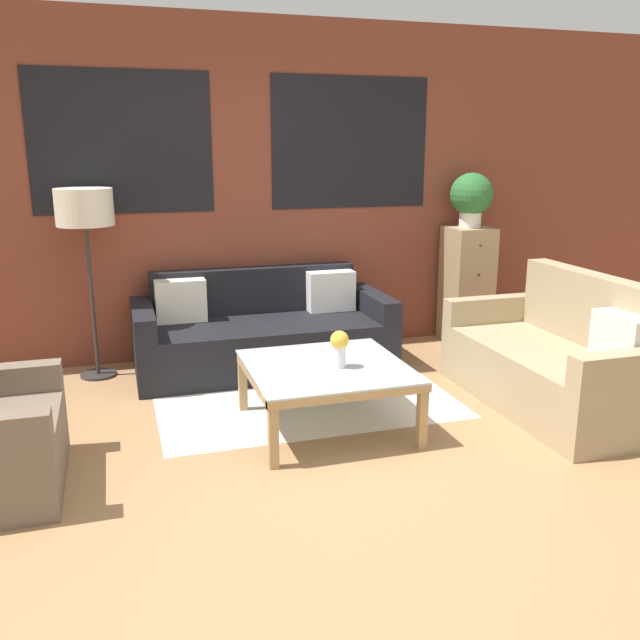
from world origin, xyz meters
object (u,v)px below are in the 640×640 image
at_px(coffee_table, 326,374).
at_px(drawer_cabinet, 466,285).
at_px(floor_lamp, 85,214).
at_px(couch_dark, 263,334).
at_px(flower_vase, 340,346).
at_px(potted_plant, 471,196).
at_px(settee_vintage, 557,363).

xyz_separation_m(coffee_table, drawer_cabinet, (1.84, 1.55, 0.16)).
distance_m(coffee_table, floor_lamp, 2.27).
xyz_separation_m(couch_dark, floor_lamp, (-1.31, 0.16, 1.00)).
relative_size(couch_dark, flower_vase, 8.60).
distance_m(couch_dark, potted_plant, 2.24).
bearing_deg(potted_plant, floor_lamp, -179.25).
relative_size(floor_lamp, flower_vase, 6.18).
distance_m(couch_dark, floor_lamp, 1.65).
relative_size(couch_dark, coffee_table, 2.06).
bearing_deg(couch_dark, potted_plant, 5.97).
bearing_deg(drawer_cabinet, flower_vase, -137.80).
relative_size(settee_vintage, flower_vase, 7.04).
height_order(couch_dark, coffee_table, couch_dark).
xyz_separation_m(coffee_table, potted_plant, (1.84, 1.55, 0.97)).
height_order(potted_plant, flower_vase, potted_plant).
relative_size(couch_dark, drawer_cabinet, 1.93).
height_order(settee_vintage, coffee_table, settee_vintage).
bearing_deg(flower_vase, floor_lamp, 133.55).
distance_m(potted_plant, flower_vase, 2.52).
distance_m(settee_vintage, coffee_table, 1.65).
bearing_deg(settee_vintage, flower_vase, 178.81).
xyz_separation_m(settee_vintage, coffee_table, (-1.65, 0.10, 0.06)).
xyz_separation_m(coffee_table, flower_vase, (0.06, -0.07, 0.20)).
height_order(couch_dark, settee_vintage, settee_vintage).
relative_size(settee_vintage, coffee_table, 1.69).
bearing_deg(potted_plant, drawer_cabinet, -90.00).
relative_size(settee_vintage, floor_lamp, 1.14).
relative_size(settee_vintage, potted_plant, 3.47).
bearing_deg(settee_vintage, couch_dark, 140.91).
bearing_deg(potted_plant, couch_dark, -174.03).
bearing_deg(floor_lamp, potted_plant, 0.75).
xyz_separation_m(drawer_cabinet, potted_plant, (0.00, 0.00, 0.81)).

